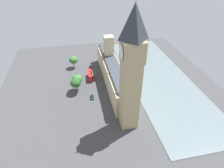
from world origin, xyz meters
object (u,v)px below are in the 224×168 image
Objects in this scene: parliament_building at (112,71)px; double_decker_bus_leading at (90,75)px; street_lamp_by_river_gate at (76,73)px; car_black_midblock at (91,67)px; plane_tree_opposite_hall at (77,79)px; plane_tree_near_tower at (76,83)px; pedestrian_corner at (98,67)px; plane_tree_trailing at (73,60)px; car_dark_green_under_trees at (92,97)px; clock_tower at (131,72)px.

parliament_building is 6.30× the size of double_decker_bus_leading.
double_decker_bus_leading is 1.53× the size of street_lamp_by_river_gate.
street_lamp_by_river_gate is (11.02, 13.98, 3.90)m from car_black_midblock.
double_decker_bus_leading is at bearing -128.48° from plane_tree_opposite_hall.
street_lamp_by_river_gate is at bearing -94.06° from plane_tree_near_tower.
plane_tree_opposite_hall is 3.20m from plane_tree_near_tower.
pedestrian_corner is 18.97m from plane_tree_trailing.
car_black_midblock is 18.23m from street_lamp_by_river_gate.
pedestrian_corner is at bearing -141.26° from street_lamp_by_river_gate.
plane_tree_opposite_hall is (10.97, 26.03, 6.96)m from car_black_midblock.
plane_tree_near_tower is (8.80, -7.41, 6.21)m from car_dark_green_under_trees.
plane_tree_trailing is at bearing -45.53° from parliament_building.
pedestrian_corner is at bearing 64.84° from double_decker_bus_leading.
car_black_midblock is 3.01× the size of pedestrian_corner.
street_lamp_by_river_gate is at bearing -18.24° from parliament_building.
plane_tree_trailing reaches higher than street_lamp_by_river_gate.
car_black_midblock is 0.46× the size of double_decker_bus_leading.
plane_tree_opposite_hall is at bearing 69.85° from car_black_midblock.
car_black_midblock is (11.83, -21.51, -7.09)m from parliament_building.
plane_tree_trailing is (17.74, -3.64, 5.65)m from pedestrian_corner.
plane_tree_trailing is at bearing -54.83° from pedestrian_corner.
plane_tree_near_tower reaches higher than plane_tree_trailing.
parliament_building reaches higher than street_lamp_by_river_gate.
clock_tower is 5.55× the size of plane_tree_opposite_hall.
parliament_building is 1.13× the size of clock_tower.
plane_tree_trailing is (8.91, -39.29, 5.49)m from car_dark_green_under_trees.
pedestrian_corner is 31.07m from plane_tree_opposite_hall.
car_black_midblock is 5.59m from pedestrian_corner.
plane_tree_trailing is (0.11, -31.88, -0.73)m from plane_tree_near_tower.
plane_tree_near_tower is at bearing 69.03° from plane_tree_opposite_hall.
street_lamp_by_river_gate reaches higher than car_black_midblock.
double_decker_bus_leading is 6.58× the size of pedestrian_corner.
car_dark_green_under_trees is at bearing 109.09° from street_lamp_by_river_gate.
plane_tree_opposite_hall reaches higher than pedestrian_corner.
double_decker_bus_leading is at bearing -26.13° from parliament_building.
double_decker_bus_leading is at bearing 85.00° from car_black_midblock.
double_decker_bus_leading is 2.50× the size of car_dark_green_under_trees.
parliament_building reaches higher than pedestrian_corner.
clock_tower reaches higher than plane_tree_near_tower.
car_dark_green_under_trees is 14.63m from plane_tree_opposite_hall.
street_lamp_by_river_gate is at bearing -4.49° from pedestrian_corner.
pedestrian_corner is at bearing 175.61° from car_black_midblock.
plane_tree_trailing is at bearing -86.05° from street_lamp_by_river_gate.
plane_tree_near_tower reaches higher than double_decker_bus_leading.
parliament_building is at bearing -129.74° from car_dark_green_under_trees.
street_lamp_by_river_gate is (-1.17, 16.93, -1.58)m from plane_tree_trailing.
parliament_building is at bearing -23.06° from double_decker_bus_leading.
plane_tree_near_tower reaches higher than car_dark_green_under_trees.
clock_tower is 68.42m from car_black_midblock.
plane_tree_trailing is (10.20, -17.69, 3.74)m from double_decker_bus_leading.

